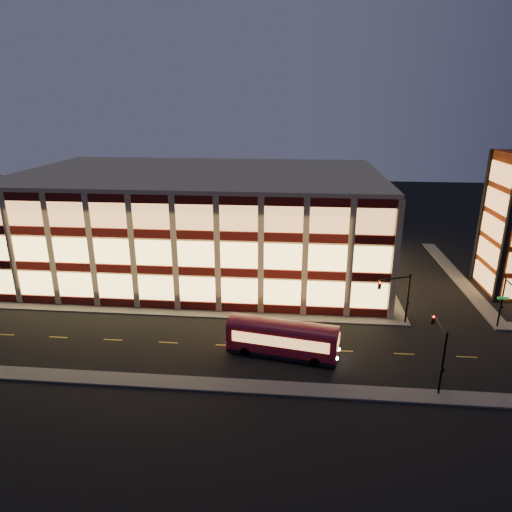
# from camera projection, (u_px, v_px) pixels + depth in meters

# --- Properties ---
(ground) EXTENTS (200.00, 200.00, 0.00)m
(ground) POSITION_uv_depth(u_px,v_px,m) (199.00, 318.00, 52.97)
(ground) COLOR black
(ground) RESTS_ON ground
(sidewalk_office_south) EXTENTS (54.00, 2.00, 0.15)m
(sidewalk_office_south) POSITION_uv_depth(u_px,v_px,m) (176.00, 312.00, 54.16)
(sidewalk_office_south) COLOR #514F4C
(sidewalk_office_south) RESTS_ON ground
(sidewalk_office_east) EXTENTS (2.00, 30.00, 0.15)m
(sidewalk_office_east) POSITION_uv_depth(u_px,v_px,m) (378.00, 272.00, 66.92)
(sidewalk_office_east) COLOR #514F4C
(sidewalk_office_east) RESTS_ON ground
(sidewalk_tower_west) EXTENTS (2.00, 30.00, 0.15)m
(sidewalk_tower_west) POSITION_uv_depth(u_px,v_px,m) (455.00, 275.00, 65.94)
(sidewalk_tower_west) COLOR #514F4C
(sidewalk_tower_west) RESTS_ON ground
(sidewalk_near) EXTENTS (100.00, 2.00, 0.15)m
(sidewalk_near) POSITION_uv_depth(u_px,v_px,m) (169.00, 382.00, 40.69)
(sidewalk_near) COLOR #514F4C
(sidewalk_near) RESTS_ON ground
(office_building) EXTENTS (50.45, 30.45, 14.50)m
(office_building) POSITION_uv_depth(u_px,v_px,m) (202.00, 221.00, 66.85)
(office_building) COLOR tan
(office_building) RESTS_ON ground
(traffic_signal_far) EXTENTS (3.79, 1.87, 6.00)m
(traffic_signal_far) POSITION_uv_depth(u_px,v_px,m) (398.00, 291.00, 49.89)
(traffic_signal_far) COLOR black
(traffic_signal_far) RESTS_ON ground
(traffic_signal_right) EXTENTS (1.20, 4.37, 6.00)m
(traffic_signal_right) POSITION_uv_depth(u_px,v_px,m) (509.00, 299.00, 48.07)
(traffic_signal_right) COLOR black
(traffic_signal_right) RESTS_ON ground
(traffic_signal_near) EXTENTS (0.32, 4.45, 6.00)m
(traffic_signal_near) POSITION_uv_depth(u_px,v_px,m) (439.00, 343.00, 39.15)
(traffic_signal_near) COLOR black
(traffic_signal_near) RESTS_ON ground
(trolley_bus) EXTENTS (11.10, 4.58, 3.65)m
(trolley_bus) POSITION_uv_depth(u_px,v_px,m) (283.00, 337.00, 44.58)
(trolley_bus) COLOR maroon
(trolley_bus) RESTS_ON ground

